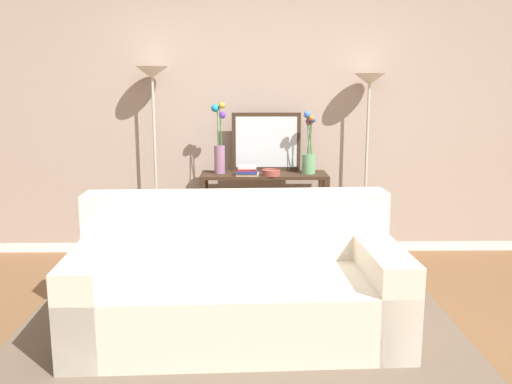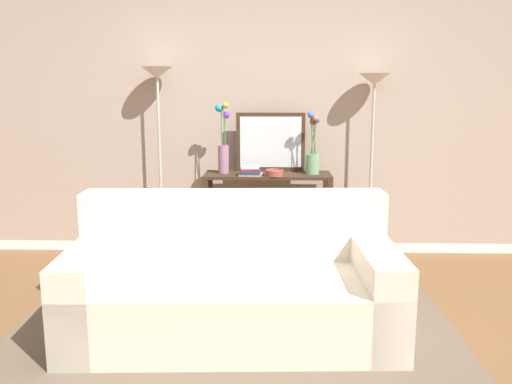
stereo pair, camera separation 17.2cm
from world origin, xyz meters
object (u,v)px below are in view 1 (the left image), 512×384
at_px(vase_tall_flowers, 219,145).
at_px(book_row_under_console, 227,255).
at_px(couch, 238,287).
at_px(console_table, 264,202).
at_px(floor_lamp_right, 368,115).
at_px(vase_short_flowers, 309,153).
at_px(fruit_bowl, 271,173).
at_px(floor_lamp_left, 153,110).
at_px(book_stack, 247,171).
at_px(wall_mirror, 266,142).

bearing_deg(vase_tall_flowers, book_row_under_console, -13.98).
bearing_deg(book_row_under_console, couch, -85.10).
xyz_separation_m(console_table, floor_lamp_right, (0.94, 0.10, 0.78)).
bearing_deg(vase_short_flowers, fruit_bowl, -160.56).
xyz_separation_m(floor_lamp_right, book_row_under_console, (-1.27, -0.10, -1.28)).
xyz_separation_m(couch, fruit_bowl, (0.27, 1.35, 0.54)).
height_order(floor_lamp_left, book_stack, floor_lamp_left).
bearing_deg(floor_lamp_right, console_table, -173.99).
relative_size(wall_mirror, vase_tall_flowers, 1.00).
bearing_deg(couch, floor_lamp_right, 53.92).
height_order(floor_lamp_left, fruit_bowl, floor_lamp_left).
bearing_deg(console_table, floor_lamp_left, 174.29).
height_order(couch, book_row_under_console, couch).
bearing_deg(vase_tall_flowers, book_stack, -26.80).
distance_m(floor_lamp_left, vase_short_flowers, 1.44).
distance_m(floor_lamp_right, vase_short_flowers, 0.64).
relative_size(floor_lamp_right, vase_tall_flowers, 2.69).
xyz_separation_m(book_stack, book_row_under_console, (-0.19, 0.11, -0.80)).
distance_m(wall_mirror, book_stack, 0.40).
relative_size(couch, book_stack, 10.14).
bearing_deg(floor_lamp_right, fruit_bowl, -165.80).
relative_size(couch, wall_mirror, 3.33).
bearing_deg(floor_lamp_right, couch, -126.08).
bearing_deg(console_table, book_row_under_console, -180.00).
height_order(couch, book_stack, book_stack).
distance_m(floor_lamp_left, floor_lamp_right, 1.92).
height_order(vase_short_flowers, book_stack, vase_short_flowers).
bearing_deg(book_row_under_console, console_table, 0.00).
relative_size(floor_lamp_left, floor_lamp_right, 1.03).
xyz_separation_m(floor_lamp_left, fruit_bowl, (1.04, -0.22, -0.53)).
bearing_deg(console_table, vase_short_flowers, -0.57).
relative_size(floor_lamp_left, book_stack, 8.50).
height_order(wall_mirror, fruit_bowl, wall_mirror).
distance_m(floor_lamp_right, book_stack, 1.21).
xyz_separation_m(floor_lamp_right, wall_mirror, (-0.91, 0.06, -0.25)).
xyz_separation_m(fruit_bowl, book_stack, (-0.21, 0.01, 0.01)).
bearing_deg(book_stack, book_row_under_console, 149.49).
relative_size(console_table, book_stack, 5.48).
bearing_deg(book_stack, fruit_bowl, -3.67).
xyz_separation_m(fruit_bowl, book_row_under_console, (-0.40, 0.12, -0.79)).
height_order(vase_tall_flowers, book_stack, vase_tall_flowers).
distance_m(floor_lamp_right, book_row_under_console, 1.81).
distance_m(wall_mirror, book_row_under_console, 1.10).
relative_size(wall_mirror, book_row_under_console, 2.52).
height_order(floor_lamp_left, wall_mirror, floor_lamp_left).
bearing_deg(console_table, book_stack, -143.62).
xyz_separation_m(floor_lamp_left, wall_mirror, (1.01, 0.06, -0.30)).
xyz_separation_m(couch, floor_lamp_right, (1.15, 1.57, 1.03)).
xyz_separation_m(vase_tall_flowers, vase_short_flowers, (0.80, -0.02, -0.07)).
height_order(console_table, fruit_bowl, fruit_bowl).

